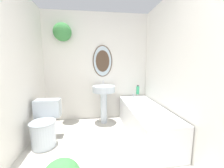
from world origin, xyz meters
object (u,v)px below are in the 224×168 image
at_px(toilet, 45,125).
at_px(pedestal_sink, 104,95).
at_px(bathtub, 145,120).
at_px(shampoo_bottle, 138,90).

xyz_separation_m(toilet, pedestal_sink, (1.00, 0.66, 0.31)).
relative_size(toilet, pedestal_sink, 0.75).
height_order(bathtub, shampoo_bottle, shampoo_bottle).
bearing_deg(bathtub, toilet, -178.04).
relative_size(bathtub, shampoo_bottle, 8.16).
height_order(pedestal_sink, shampoo_bottle, pedestal_sink).
relative_size(toilet, shampoo_bottle, 3.36).
bearing_deg(pedestal_sink, shampoo_bottle, 5.52).
height_order(toilet, pedestal_sink, pedestal_sink).
relative_size(pedestal_sink, bathtub, 0.55).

